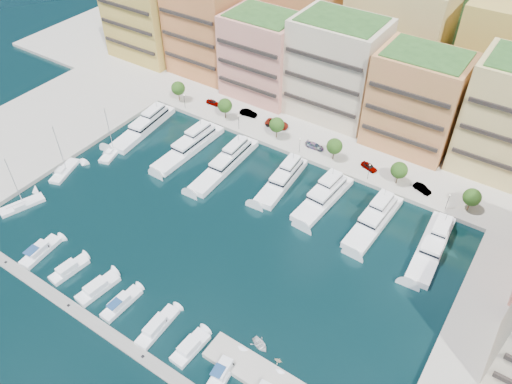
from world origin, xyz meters
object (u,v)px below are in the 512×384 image
tree_1 (225,106)px  tender_0 (260,345)px  lamppost_2 (300,143)px  yacht_3 (283,178)px  tree_0 (178,88)px  lamppost_1 (239,120)px  tree_4 (399,170)px  cruiser_1 (40,251)px  cruiser_3 (98,288)px  car_3 (315,146)px  yacht_5 (375,218)px  sailboat_0 (22,206)px  lamppost_0 (184,99)px  yacht_2 (227,162)px  car_0 (213,102)px  cruiser_6 (190,348)px  tender_1 (278,360)px  tree_2 (277,125)px  lamppost_4 (448,199)px  car_5 (422,189)px  yacht_6 (433,244)px  lamppost_3 (369,169)px  cruiser_4 (121,304)px  tree_5 (472,197)px  car_4 (369,167)px  cruiser_2 (69,270)px  cruiser_7 (224,370)px  cruiser_5 (157,327)px  yacht_4 (324,196)px  sailboat_2 (112,152)px  yacht_1 (191,145)px

tree_1 → tender_0: bearing=-48.8°
lamppost_2 → yacht_3: size_ratio=0.22×
tree_0 → lamppost_1: tree_0 is taller
tree_4 → cruiser_1: bearing=-131.0°
cruiser_3 → car_3: (12.56, 59.43, 1.12)m
yacht_5 → sailboat_0: sailboat_0 is taller
lamppost_0 → yacht_2: yacht_2 is taller
tree_1 → car_0: (-6.81, 3.42, -3.08)m
cruiser_6 → tender_1: 14.63m
tree_0 → cruiser_6: tree_0 is taller
tree_2 → cruiser_3: 58.29m
tender_1 → car_3: bearing=15.2°
cruiser_1 → car_3: 66.05m
lamppost_4 → cruiser_1: 83.86m
lamppost_0 → lamppost_1: (18.00, 0.00, 0.00)m
lamppost_1 → cruiser_3: bearing=-82.2°
tree_4 → car_5: 6.55m
tree_1 → yacht_3: size_ratio=0.30×
yacht_6 → yacht_5: bearing=178.3°
lamppost_3 → tree_2: bearing=174.9°
cruiser_3 → cruiser_4: 6.05m
tree_5 → lamppost_3: bearing=-174.0°
lamppost_3 → cruiser_1: (-44.50, -55.82, -3.26)m
yacht_6 → car_0: size_ratio=5.23×
sailboat_0 → car_0: (10.16, 55.01, 1.35)m
lamppost_0 → car_4: bearing=3.8°
lamppost_2 → cruiser_4: (-4.28, -55.81, -3.26)m
yacht_6 → cruiser_2: bearing=-141.3°
lamppost_0 → lamppost_2: (36.00, 0.00, 0.00)m
yacht_3 → cruiser_7: size_ratio=2.36×
cruiser_5 → tree_1: bearing=116.0°
lamppost_0 → cruiser_6: size_ratio=0.58×
yacht_6 → sailboat_0: (-78.21, -37.86, -0.90)m
lamppost_1 → cruiser_6: (29.54, -55.78, -3.28)m
tender_0 → car_5: bearing=11.7°
cruiser_5 → cruiser_1: bearing=-180.0°
yacht_4 → yacht_5: (12.10, -0.34, 0.12)m
lamppost_2 → car_3: lamppost_2 is taller
lamppost_1 → cruiser_1: 56.55m
tender_0 → tree_0: bearing=71.5°
tree_0 → cruiser_5: 73.18m
car_4 → tender_0: bearing=-157.9°
yacht_3 → sailboat_2: sailboat_2 is taller
lamppost_2 → yacht_1: bearing=-152.0°
tree_5 → cruiser_7: (-21.42, -58.10, -4.17)m
lamppost_0 → cruiser_6: 73.36m
cruiser_2 → car_4: 68.84m
yacht_5 → cruiser_2: yacht_5 is taller
cruiser_4 → tender_1: 29.71m
yacht_4 → sailboat_0: sailboat_0 is taller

